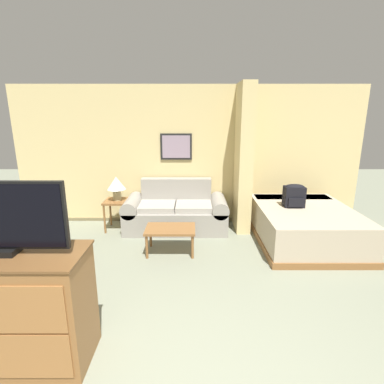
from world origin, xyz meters
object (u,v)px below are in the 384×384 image
Objects in this scene: coffee_table at (169,231)px; tv_dresser at (11,309)px; backpack at (293,195)px; table_lamp at (115,185)px; couch at (175,212)px; bed at (303,224)px.

tv_dresser is (-1.17, -2.09, 0.15)m from coffee_table.
tv_dresser is 4.13m from backpack.
backpack is (3.05, -0.45, -0.07)m from table_lamp.
couch is at bearing 166.42° from backpack.
table_lamp is at bearing 87.30° from tv_dresser.
coffee_table is at bearing -169.32° from bed.
bed is at bearing 36.64° from tv_dresser.
coffee_table is 0.40× the size of bed.
table_lamp is at bearing 137.01° from coffee_table.
coffee_table is 2.24m from bed.
backpack is at bearing -13.58° from couch.
bed is (3.23, -0.54, -0.55)m from table_lamp.
table_lamp is 3.08m from tv_dresser.
coffee_table is at bearing 60.74° from tv_dresser.
table_lamp is (-1.03, 0.96, 0.50)m from coffee_table.
tv_dresser is at bearing -111.36° from couch.
bed is (2.17, -0.57, -0.03)m from couch.
backpack is at bearing 39.15° from tv_dresser.
coffee_table is (-0.03, -0.99, 0.03)m from couch.
tv_dresser is at bearing -92.70° from table_lamp.
tv_dresser is 4.21m from bed.
bed is at bearing -14.78° from couch.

